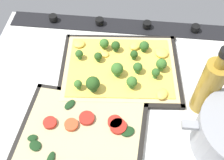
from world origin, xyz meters
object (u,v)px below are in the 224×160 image
baking_tray_back (81,137)px  veggie_pizza_back (82,137)px  baking_tray_front (120,69)px  oil_bottle (209,86)px  broccoli_pizza (120,66)px

baking_tray_back → veggie_pizza_back: 0.83cm
veggie_pizza_back → baking_tray_back: bearing=-23.3°
baking_tray_front → veggie_pizza_back: veggie_pizza_back is taller
baking_tray_front → baking_tray_back: 23.88cm
baking_tray_back → oil_bottle: bearing=-157.2°
veggie_pizza_back → oil_bottle: bearing=-156.7°
baking_tray_front → veggie_pizza_back: size_ratio=1.21×
baking_tray_front → oil_bottle: 26.07cm
broccoli_pizza → baking_tray_back: size_ratio=1.04×
broccoli_pizza → oil_bottle: (-22.35, 9.73, 7.23)cm
baking_tray_back → oil_bottle: oil_bottle is taller
broccoli_pizza → oil_bottle: oil_bottle is taller
baking_tray_front → veggie_pizza_back: bearing=72.0°
baking_tray_back → oil_bottle: (-30.22, -12.72, 8.76)cm
baking_tray_front → oil_bottle: oil_bottle is taller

